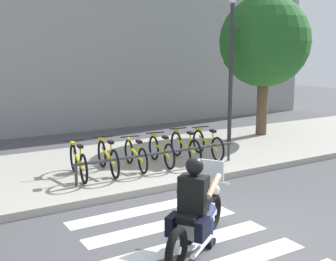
# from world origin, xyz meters

# --- Properties ---
(ground_plane) EXTENTS (48.00, 48.00, 0.00)m
(ground_plane) POSITION_xyz_m (0.00, 0.00, 0.00)
(ground_plane) COLOR #4C4C4F
(sidewalk) EXTENTS (24.00, 4.40, 0.15)m
(sidewalk) POSITION_xyz_m (0.00, 4.51, 0.07)
(sidewalk) COLOR #A8A399
(sidewalk) RESTS_ON ground
(crosswalk_stripe_2) EXTENTS (2.80, 0.40, 0.01)m
(crosswalk_stripe_2) POSITION_xyz_m (-0.65, 0.00, 0.00)
(crosswalk_stripe_2) COLOR white
(crosswalk_stripe_2) RESTS_ON ground
(crosswalk_stripe_3) EXTENTS (2.80, 0.40, 0.01)m
(crosswalk_stripe_3) POSITION_xyz_m (-0.65, 0.80, 0.00)
(crosswalk_stripe_3) COLOR white
(crosswalk_stripe_3) RESTS_ON ground
(crosswalk_stripe_4) EXTENTS (2.80, 0.40, 0.01)m
(crosswalk_stripe_4) POSITION_xyz_m (-0.65, 1.60, 0.00)
(crosswalk_stripe_4) COLOR white
(crosswalk_stripe_4) RESTS_ON ground
(motorcycle) EXTENTS (1.82, 1.29, 1.20)m
(motorcycle) POSITION_xyz_m (-0.64, -0.17, 0.45)
(motorcycle) COLOR black
(motorcycle) RESTS_ON ground
(rider) EXTENTS (0.77, 0.73, 1.43)m
(rider) POSITION_xyz_m (-0.71, -0.21, 0.82)
(rider) COLOR black
(rider) RESTS_ON ground
(bicycle_0) EXTENTS (0.48, 1.68, 0.78)m
(bicycle_0) POSITION_xyz_m (-1.07, 3.73, 0.51)
(bicycle_0) COLOR black
(bicycle_0) RESTS_ON sidewalk
(bicycle_1) EXTENTS (0.48, 1.69, 0.79)m
(bicycle_1) POSITION_xyz_m (-0.37, 3.73, 0.51)
(bicycle_1) COLOR black
(bicycle_1) RESTS_ON sidewalk
(bicycle_2) EXTENTS (0.48, 1.57, 0.72)m
(bicycle_2) POSITION_xyz_m (0.33, 3.73, 0.48)
(bicycle_2) COLOR black
(bicycle_2) RESTS_ON sidewalk
(bicycle_3) EXTENTS (0.48, 1.59, 0.75)m
(bicycle_3) POSITION_xyz_m (1.03, 3.73, 0.49)
(bicycle_3) COLOR black
(bicycle_3) RESTS_ON sidewalk
(bicycle_4) EXTENTS (0.48, 1.71, 0.79)m
(bicycle_4) POSITION_xyz_m (1.73, 3.73, 0.51)
(bicycle_4) COLOR black
(bicycle_4) RESTS_ON sidewalk
(bicycle_5) EXTENTS (0.48, 1.64, 0.76)m
(bicycle_5) POSITION_xyz_m (2.43, 3.73, 0.50)
(bicycle_5) COLOR black
(bicycle_5) RESTS_ON sidewalk
(bike_rack) EXTENTS (4.10, 0.07, 0.49)m
(bike_rack) POSITION_xyz_m (0.68, 3.17, 0.57)
(bike_rack) COLOR #333338
(bike_rack) RESTS_ON sidewalk
(street_lamp) EXTENTS (0.28, 0.28, 4.50)m
(street_lamp) POSITION_xyz_m (4.12, 4.91, 2.71)
(street_lamp) COLOR #2D2D33
(street_lamp) RESTS_ON ground
(tree_near_rack) EXTENTS (2.91, 2.91, 4.63)m
(tree_near_rack) POSITION_xyz_m (5.80, 5.31, 3.16)
(tree_near_rack) COLOR brown
(tree_near_rack) RESTS_ON ground
(building_backdrop) EXTENTS (24.00, 1.20, 9.03)m
(building_backdrop) POSITION_xyz_m (0.00, 10.21, 4.51)
(building_backdrop) COLOR gray
(building_backdrop) RESTS_ON ground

